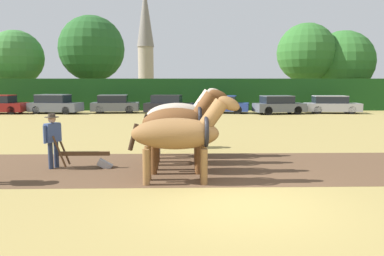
% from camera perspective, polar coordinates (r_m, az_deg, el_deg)
% --- Properties ---
extents(ground_plane, '(240.00, 240.00, 0.00)m').
position_cam_1_polar(ground_plane, '(8.35, 7.40, -11.25)').
color(ground_plane, '#998447').
extents(plowed_furrow_strip, '(32.42, 5.25, 0.01)m').
position_cam_1_polar(plowed_furrow_strip, '(12.60, -25.23, -5.59)').
color(plowed_furrow_strip, brown).
rests_on(plowed_furrow_strip, ground).
extents(hedgerow, '(68.79, 1.81, 2.90)m').
position_cam_1_polar(hedgerow, '(35.02, 1.64, 5.16)').
color(hedgerow, '#194719').
rests_on(hedgerow, ground).
extents(tree_far_left, '(5.58, 5.58, 7.88)m').
position_cam_1_polar(tree_far_left, '(43.09, -25.35, 9.66)').
color(tree_far_left, '#4C3823').
rests_on(tree_far_left, ground).
extents(tree_left, '(6.93, 6.93, 9.58)m').
position_cam_1_polar(tree_left, '(42.04, -15.15, 11.59)').
color(tree_left, '#4C3823').
rests_on(tree_left, ground).
extents(tree_center_left, '(6.18, 6.18, 8.76)m').
position_cam_1_polar(tree_center_left, '(42.13, 16.91, 10.91)').
color(tree_center_left, '#4C3823').
rests_on(tree_center_left, ground).
extents(tree_center, '(6.67, 6.67, 8.07)m').
position_cam_1_polar(tree_center, '(43.99, 21.86, 9.31)').
color(tree_center, '#4C3823').
rests_on(tree_center, ground).
extents(church_spire, '(2.93, 2.93, 19.03)m').
position_cam_1_polar(church_spire, '(66.50, -7.23, 13.35)').
color(church_spire, gray).
rests_on(church_spire, ground).
extents(draft_horse_lead_left, '(2.95, 0.91, 2.33)m').
position_cam_1_polar(draft_horse_lead_left, '(9.64, -1.97, -0.85)').
color(draft_horse_lead_left, brown).
rests_on(draft_horse_lead_left, ground).
extents(draft_horse_lead_right, '(2.64, 0.97, 2.48)m').
position_cam_1_polar(draft_horse_lead_right, '(10.74, -1.97, 0.73)').
color(draft_horse_lead_right, brown).
rests_on(draft_horse_lead_right, ground).
extents(draft_horse_trail_left, '(2.69, 0.91, 2.32)m').
position_cam_1_polar(draft_horse_trail_left, '(11.88, -1.92, 0.74)').
color(draft_horse_trail_left, brown).
rests_on(draft_horse_trail_left, ground).
extents(draft_horse_trail_right, '(2.84, 1.07, 2.48)m').
position_cam_1_polar(draft_horse_trail_right, '(13.00, -1.90, 1.75)').
color(draft_horse_trail_right, '#B2A38E').
rests_on(draft_horse_trail_right, ground).
extents(plow, '(1.74, 0.47, 1.13)m').
position_cam_1_polar(plow, '(11.83, -15.54, -4.38)').
color(plow, '#4C331E').
rests_on(plow, ground).
extents(farmer_at_plow, '(0.42, 0.58, 1.66)m').
position_cam_1_polar(farmer_at_plow, '(12.04, -20.58, -1.27)').
color(farmer_at_plow, '#28334C').
rests_on(farmer_at_plow, ground).
extents(farmer_beside_team, '(0.41, 0.61, 1.62)m').
position_cam_1_polar(farmer_beside_team, '(14.79, -1.47, 0.55)').
color(farmer_beside_team, '#28334C').
rests_on(farmer_beside_team, ground).
extents(parked_car_left, '(4.38, 2.36, 1.58)m').
position_cam_1_polar(parked_car_left, '(33.01, -20.28, 3.40)').
color(parked_car_left, '#565B66').
rests_on(parked_car_left, ground).
extents(parked_car_center_left, '(4.06, 2.08, 1.52)m').
position_cam_1_polar(parked_car_center_left, '(32.21, -11.80, 3.56)').
color(parked_car_center_left, '#565B66').
rests_on(parked_car_center_left, ground).
extents(parked_car_center, '(4.12, 2.29, 1.53)m').
position_cam_1_polar(parked_car_center, '(31.02, -3.74, 3.57)').
color(parked_car_center, black).
rests_on(parked_car_center, ground).
extents(parked_car_center_right, '(4.60, 2.61, 1.46)m').
position_cam_1_polar(parked_car_center_right, '(31.63, 4.46, 3.59)').
color(parked_car_center_right, navy).
rests_on(parked_car_center_right, ground).
extents(parked_car_right, '(4.31, 2.47, 1.50)m').
position_cam_1_polar(parked_car_right, '(31.37, 12.92, 3.43)').
color(parked_car_right, '#565B66').
rests_on(parked_car_right, ground).
extents(parked_car_far_right, '(4.52, 2.06, 1.47)m').
position_cam_1_polar(parked_car_far_right, '(33.29, 20.37, 3.34)').
color(parked_car_far_right, '#9E9EA8').
rests_on(parked_car_far_right, ground).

